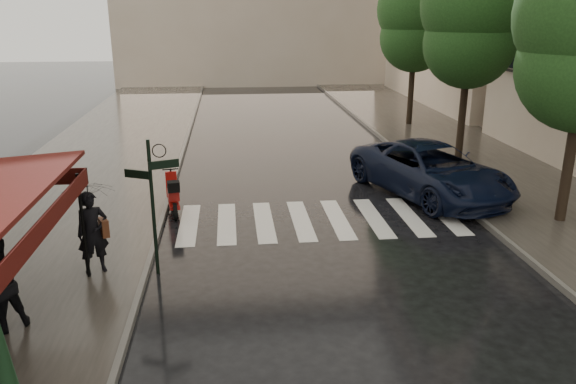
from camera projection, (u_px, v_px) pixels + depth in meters
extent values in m
plane|color=black|center=(207.00, 345.00, 10.00)|extent=(120.00, 120.00, 0.00)
cube|color=#38332D|center=(96.00, 169.00, 20.88)|extent=(6.00, 60.00, 0.12)
cube|color=#38332D|center=(476.00, 158.00, 22.34)|extent=(5.50, 60.00, 0.12)
cube|color=#595651|center=(179.00, 166.00, 21.18)|extent=(0.12, 60.00, 0.16)
cube|color=#595651|center=(408.00, 160.00, 22.06)|extent=(0.12, 60.00, 0.16)
cube|color=silver|center=(189.00, 224.00, 15.60)|extent=(0.50, 3.20, 0.01)
cube|color=silver|center=(227.00, 223.00, 15.70)|extent=(0.50, 3.20, 0.01)
cube|color=silver|center=(264.00, 222.00, 15.81)|extent=(0.50, 3.20, 0.01)
cube|color=silver|center=(301.00, 220.00, 15.91)|extent=(0.50, 3.20, 0.01)
cube|color=silver|center=(337.00, 219.00, 16.02)|extent=(0.50, 3.20, 0.01)
cube|color=silver|center=(373.00, 217.00, 16.12)|extent=(0.50, 3.20, 0.01)
cube|color=silver|center=(409.00, 216.00, 16.22)|extent=(0.50, 3.20, 0.01)
cube|color=silver|center=(444.00, 215.00, 16.33)|extent=(0.50, 3.20, 0.01)
cube|color=#49110A|center=(33.00, 240.00, 8.55)|extent=(0.04, 7.00, 0.35)
cylinder|color=black|center=(83.00, 227.00, 11.94)|extent=(0.07, 0.07, 2.35)
cylinder|color=black|center=(153.00, 209.00, 12.24)|extent=(0.08, 0.08, 3.10)
cube|color=black|center=(164.00, 164.00, 11.96)|extent=(0.62, 0.26, 0.18)
cube|color=black|center=(137.00, 174.00, 11.96)|extent=(0.56, 0.29, 0.18)
cylinder|color=black|center=(572.00, 145.00, 14.98)|extent=(0.28, 0.28, 4.26)
cylinder|color=black|center=(464.00, 101.00, 21.56)|extent=(0.28, 0.28, 4.48)
sphere|color=#193914|center=(469.00, 43.00, 20.89)|extent=(3.40, 3.40, 3.40)
sphere|color=#193914|center=(473.00, 4.00, 20.47)|extent=(3.80, 3.80, 3.80)
cylinder|color=black|center=(412.00, 81.00, 28.22)|extent=(0.28, 0.28, 4.37)
sphere|color=#193914|center=(415.00, 37.00, 27.56)|extent=(3.40, 3.40, 3.40)
sphere|color=#193914|center=(416.00, 9.00, 27.15)|extent=(3.80, 3.80, 3.80)
imported|color=black|center=(93.00, 233.00, 12.26)|extent=(0.80, 0.70, 1.86)
imported|color=black|center=(87.00, 184.00, 11.91)|extent=(1.48, 1.49, 1.01)
cube|color=#532916|center=(104.00, 227.00, 12.36)|extent=(0.29, 0.38, 0.40)
cylinder|color=black|center=(175.00, 211.00, 15.89)|extent=(0.18, 0.50, 0.49)
cylinder|color=black|center=(172.00, 197.00, 17.08)|extent=(0.18, 0.50, 0.49)
cube|color=maroon|center=(173.00, 201.00, 16.48)|extent=(0.50, 1.37, 0.10)
cube|color=maroon|center=(173.00, 194.00, 16.15)|extent=(0.40, 0.61, 0.29)
cube|color=maroon|center=(171.00, 184.00, 16.79)|extent=(0.35, 0.17, 0.77)
cylinder|color=black|center=(170.00, 169.00, 16.75)|extent=(0.47, 0.11, 0.04)
cube|color=black|center=(174.00, 187.00, 15.70)|extent=(0.37, 0.36, 0.29)
imported|color=black|center=(430.00, 170.00, 17.87)|extent=(4.58, 6.54, 1.66)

